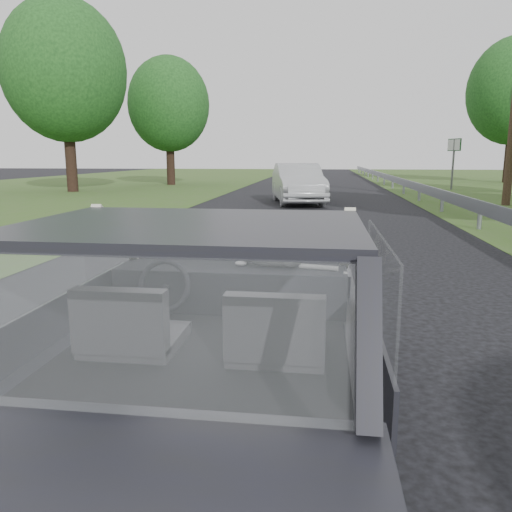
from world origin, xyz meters
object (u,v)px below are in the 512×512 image
(subject_car, at_px, (213,334))
(cat, at_px, (272,255))
(other_car, at_px, (298,183))
(highway_sign, at_px, (453,164))

(subject_car, bearing_deg, cat, 66.53)
(cat, height_order, other_car, other_car)
(subject_car, height_order, cat, subject_car)
(other_car, height_order, highway_sign, highway_sign)
(subject_car, relative_size, cat, 7.18)
(subject_car, distance_m, cat, 0.79)
(other_car, distance_m, highway_sign, 11.98)
(subject_car, distance_m, highway_sign, 26.57)
(subject_car, height_order, other_car, other_car)
(other_car, bearing_deg, highway_sign, 38.56)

